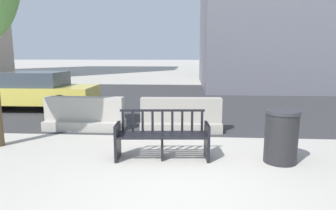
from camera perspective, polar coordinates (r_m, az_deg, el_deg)
The scene contains 7 objects.
ground_plane at distance 4.52m, azimuth 0.80°, elevation -15.28°, with size 200.00×200.00×0.00m, color #ADA89E.
street_asphalt at distance 12.93m, azimuth 2.98°, elevation 1.18°, with size 120.00×12.00×0.01m, color #333335.
street_bench at distance 5.53m, azimuth -1.10°, elevation -6.17°, with size 1.72×0.64×0.88m.
jersey_barrier_centre at distance 7.48m, azimuth 2.48°, elevation -2.43°, with size 2.03×0.77×0.84m.
jersey_barrier_left at distance 7.93m, azimuth -15.57°, elevation -2.09°, with size 2.01×0.70×0.84m.
car_taxi_near at distance 11.40m, azimuth -24.50°, elevation 2.47°, with size 4.46×1.90×1.31m.
trash_bin at distance 5.67m, azimuth 20.75°, elevation -5.61°, with size 0.60×0.60×0.94m.
Camera 1 is at (0.23, -4.09, 1.90)m, focal length 32.00 mm.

